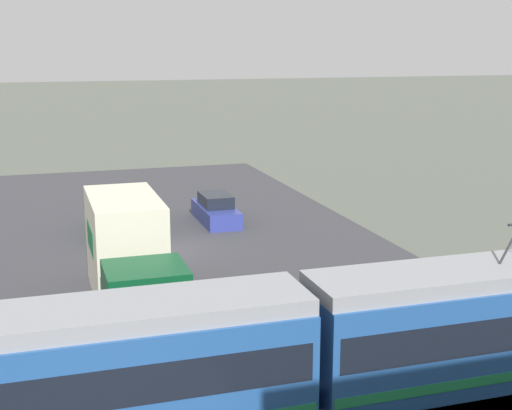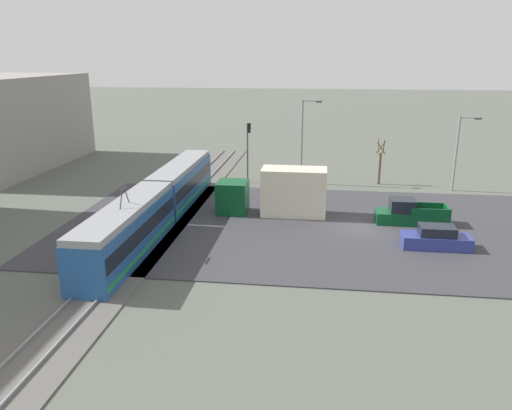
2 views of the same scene
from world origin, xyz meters
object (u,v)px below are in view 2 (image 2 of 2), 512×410
Objects in this scene: sedan_car_0 at (436,239)px; traffic_light_pole at (248,145)px; box_truck at (279,193)px; light_rail_tram at (159,203)px; street_tree at (380,164)px; pickup_truck at (410,214)px; street_lamp_near_crossing at (459,148)px; street_lamp_mid_block at (304,136)px.

sedan_car_0 is 0.74× the size of traffic_light_pole.
box_truck is 1.96× the size of sedan_car_0.
light_rail_tram is 5.63× the size of street_tree.
street_tree reaches higher than box_truck.
light_rail_tram is at bearing 129.34° from street_tree.
pickup_truck is 5.07m from sedan_car_0.
street_tree is 7.41m from street_lamp_near_crossing.
sedan_car_0 is 16.79m from street_lamp_near_crossing.
traffic_light_pole is 13.23m from street_tree.
light_rail_tram is 9.49m from box_truck.
sedan_car_0 is at bearing -97.40° from light_rail_tram.
traffic_light_pole reaches higher than sedan_car_0.
street_lamp_near_crossing is 14.54m from street_lamp_mid_block.
light_rail_tram is 14.79m from traffic_light_pole.
box_truck is 11.11m from street_lamp_mid_block.
street_lamp_near_crossing is at bearing -28.94° from pickup_truck.
traffic_light_pole is at bearing 51.08° from pickup_truck.
traffic_light_pole is at bearing 94.12° from street_tree.
box_truck is at bearing 141.11° from street_tree.
box_truck is at bearing 84.27° from pickup_truck.
street_tree is 8.08m from street_lamp_mid_block.
street_lamp_near_crossing reaches higher than street_tree.
pickup_truck is at bearing -169.92° from sedan_car_0.
street_lamp_mid_block is (-0.71, 7.57, 2.73)m from street_tree.
sedan_car_0 is 0.63× the size of street_lamp_near_crossing.
box_truck is 10.25m from pickup_truck.
light_rail_tram is 19.17m from pickup_truck.
traffic_light_pole is 0.72× the size of street_lamp_mid_block.
pickup_truck is 12.43m from street_tree.
light_rail_tram is at bearing 117.70° from street_lamp_near_crossing.
street_lamp_mid_block is (14.02, -10.40, 3.10)m from light_rail_tram.
traffic_light_pole reaches higher than light_rail_tram.
light_rail_tram is at bearing 97.22° from pickup_truck.
street_lamp_mid_block reaches higher than box_truck.
light_rail_tram is 4.25× the size of traffic_light_pole.
street_lamp_near_crossing is (-1.66, -6.92, 2.07)m from street_tree.
box_truck is 12.61m from sedan_car_0.
box_truck is 1.63× the size of pickup_truck.
street_lamp_mid_block is (16.60, 9.48, 4.08)m from sedan_car_0.
street_tree reaches higher than pickup_truck.
light_rail_tram is at bearing 111.14° from box_truck.
street_lamp_near_crossing is (15.65, -5.01, 3.42)m from sedan_car_0.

